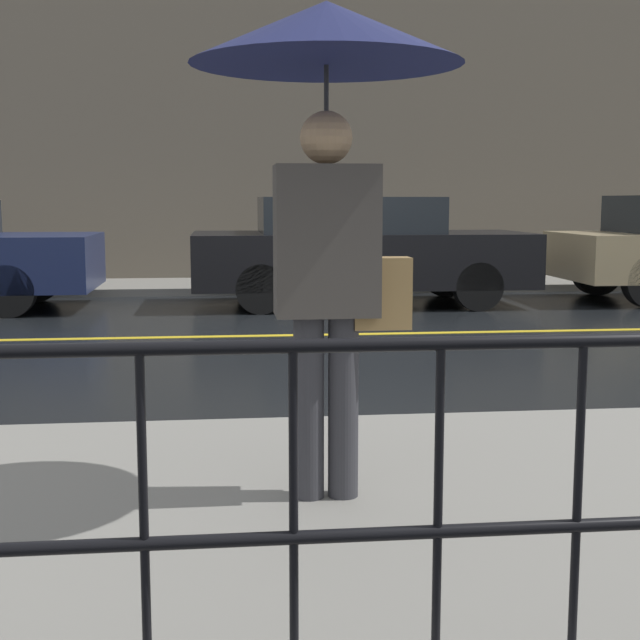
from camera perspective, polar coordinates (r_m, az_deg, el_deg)
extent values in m
plane|color=black|center=(9.12, 0.68, -0.95)|extent=(80.00, 80.00, 0.00)
cube|color=gray|center=(3.89, 10.86, -12.18)|extent=(28.00, 3.15, 0.11)
cube|color=gray|center=(13.84, -1.76, 2.23)|extent=(28.00, 1.82, 0.11)
cube|color=gold|center=(9.12, 0.68, -0.93)|extent=(25.20, 0.12, 0.01)
cube|color=#706656|center=(14.90, -2.15, 13.05)|extent=(28.00, 0.30, 5.53)
cylinder|color=black|center=(2.32, -11.20, -12.85)|extent=(0.02, 0.02, 0.90)
cylinder|color=black|center=(2.32, -1.70, -12.72)|extent=(0.02, 0.02, 0.90)
cylinder|color=black|center=(2.38, 7.56, -12.27)|extent=(0.02, 0.02, 0.90)
cylinder|color=black|center=(2.49, 16.13, -11.57)|extent=(0.02, 0.02, 0.90)
cylinder|color=#333338|center=(3.77, -0.72, -5.61)|extent=(0.13, 0.13, 0.78)
cylinder|color=#333338|center=(3.79, 1.49, -5.56)|extent=(0.13, 0.13, 0.78)
cube|color=#47423D|center=(3.68, 0.40, 5.09)|extent=(0.42, 0.25, 0.62)
sphere|color=tan|center=(3.69, 0.40, 11.59)|extent=(0.22, 0.22, 0.22)
cylinder|color=#262628|center=(3.68, 0.40, 10.58)|extent=(0.02, 0.02, 0.70)
cone|color=#191E4C|center=(3.74, 0.41, 17.90)|extent=(1.11, 1.11, 0.25)
cube|color=#9E7A47|center=(3.73, 3.95, 1.73)|extent=(0.24, 0.12, 0.30)
cylinder|color=black|center=(12.65, -17.67, 2.52)|extent=(0.62, 0.22, 0.62)
cylinder|color=black|center=(11.08, -19.28, 1.77)|extent=(0.62, 0.22, 0.62)
cube|color=black|center=(11.72, 2.60, 3.93)|extent=(4.36, 1.85, 0.69)
cube|color=#1E2328|center=(11.67, 1.77, 6.74)|extent=(2.27, 1.70, 0.46)
cylinder|color=black|center=(12.81, 8.01, 2.84)|extent=(0.61, 0.22, 0.61)
cylinder|color=black|center=(11.25, 10.07, 2.13)|extent=(0.61, 0.22, 0.61)
cylinder|color=black|center=(12.42, -4.18, 2.75)|extent=(0.61, 0.22, 0.61)
cylinder|color=black|center=(10.80, -3.83, 2.01)|extent=(0.61, 0.22, 0.61)
cylinder|color=black|center=(13.55, 17.31, 3.05)|extent=(0.71, 0.22, 0.71)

